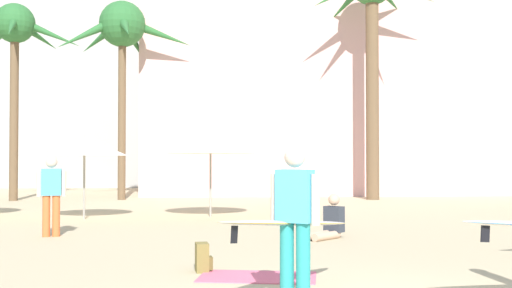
% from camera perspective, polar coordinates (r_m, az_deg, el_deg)
% --- Properties ---
extents(hotel_pink, '(17.26, 11.45, 13.78)m').
position_cam_1_polar(hotel_pink, '(33.52, 5.59, 7.68)').
color(hotel_pink, beige).
rests_on(hotel_pink, ground).
extents(palm_tree_far_left, '(5.33, 5.53, 7.99)m').
position_cam_1_polar(palm_tree_far_left, '(26.39, -11.96, 9.73)').
color(palm_tree_far_left, brown).
rests_on(palm_tree_far_left, ground).
extents(palm_tree_left, '(4.45, 4.96, 7.76)m').
position_cam_1_polar(palm_tree_left, '(26.95, -20.87, 8.98)').
color(palm_tree_left, brown).
rests_on(palm_tree_left, ground).
extents(palm_tree_center, '(5.37, 4.85, 9.69)m').
position_cam_1_polar(palm_tree_center, '(26.53, 10.43, 11.91)').
color(palm_tree_center, brown).
rests_on(palm_tree_center, ground).
extents(cafe_umbrella_0, '(2.34, 2.34, 2.25)m').
position_cam_1_polar(cafe_umbrella_0, '(17.91, -15.20, -0.19)').
color(cafe_umbrella_0, gray).
rests_on(cafe_umbrella_0, ground).
extents(cafe_umbrella_2, '(2.61, 2.61, 2.17)m').
position_cam_1_polar(cafe_umbrella_2, '(18.01, -4.12, -0.27)').
color(cafe_umbrella_2, gray).
rests_on(cafe_umbrella_2, ground).
extents(beach_towel, '(1.76, 1.20, 0.01)m').
position_cam_1_polar(beach_towel, '(8.98, 0.14, -11.88)').
color(beach_towel, '#EF6684').
rests_on(beach_towel, ground).
extents(backpack, '(0.27, 0.32, 0.42)m').
position_cam_1_polar(backpack, '(9.41, -4.82, -10.19)').
color(backpack, olive).
rests_on(backpack, ground).
extents(person_mid_center, '(0.93, 0.91, 0.91)m').
position_cam_1_polar(person_mid_center, '(13.27, 6.63, -7.09)').
color(person_mid_center, '#D1A889').
rests_on(person_mid_center, ground).
extents(person_far_right, '(2.01, 2.45, 1.79)m').
position_cam_1_polar(person_far_right, '(7.27, 3.40, -6.85)').
color(person_far_right, teal).
rests_on(person_far_right, ground).
extents(person_mid_right, '(0.61, 0.28, 1.70)m').
position_cam_1_polar(person_mid_right, '(14.10, -17.96, -4.19)').
color(person_mid_right, orange).
rests_on(person_mid_right, ground).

